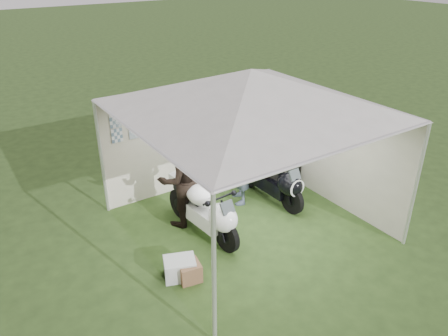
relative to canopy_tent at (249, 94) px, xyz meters
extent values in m
plane|color=#29401A|center=(0.00, -0.03, -2.58)|extent=(80.00, 80.00, 0.00)
cylinder|color=silver|center=(-2.00, -2.03, -1.43)|extent=(0.06, 0.06, 2.30)
cylinder|color=silver|center=(2.00, -2.03, -1.43)|extent=(0.06, 0.06, 2.30)
cylinder|color=silver|center=(-2.00, 1.97, -1.43)|extent=(0.06, 0.06, 2.30)
cylinder|color=silver|center=(2.00, 1.97, -1.43)|extent=(0.06, 0.06, 2.30)
cube|color=beige|center=(0.00, 1.97, -1.43)|extent=(4.00, 0.02, 2.30)
cube|color=beige|center=(-2.00, -0.03, -1.43)|extent=(0.02, 4.00, 2.30)
cube|color=beige|center=(2.00, -0.03, -1.43)|extent=(0.02, 4.00, 2.30)
pyramid|color=silver|center=(0.00, -0.03, 0.07)|extent=(5.66, 5.66, 0.70)
cube|color=#99A5B7|center=(-1.65, 1.95, -0.73)|extent=(0.22, 0.02, 0.28)
cube|color=#99A5B7|center=(-1.30, 1.95, -0.73)|extent=(0.22, 0.02, 0.28)
cube|color=#99A5B7|center=(-0.95, 1.95, -0.73)|extent=(0.22, 0.01, 0.28)
cube|color=#99A5B7|center=(-0.60, 1.95, -0.73)|extent=(0.22, 0.01, 0.28)
cube|color=#99A5B7|center=(-1.65, 1.95, -1.03)|extent=(0.22, 0.02, 0.28)
cube|color=#99A5B7|center=(-1.30, 1.95, -1.03)|extent=(0.22, 0.01, 0.28)
cube|color=#99A5B7|center=(-0.95, 1.95, -1.03)|extent=(0.22, 0.02, 0.28)
cube|color=#99A5B7|center=(-0.60, 1.95, -1.03)|extent=(0.22, 0.01, 0.28)
cylinder|color=#D8590C|center=(0.20, 1.94, -0.63)|extent=(3.20, 0.02, 0.02)
cylinder|color=black|center=(-0.75, -0.44, -2.28)|extent=(0.15, 0.61, 0.60)
cylinder|color=black|center=(-0.87, 0.95, -2.28)|extent=(0.20, 0.61, 0.60)
cube|color=white|center=(-0.81, 0.20, -2.20)|extent=(0.42, 0.98, 0.30)
ellipsoid|color=white|center=(-0.76, -0.34, -1.96)|extent=(0.50, 0.64, 0.50)
ellipsoid|color=white|center=(-0.81, 0.30, -1.80)|extent=(0.49, 0.65, 0.35)
cube|color=black|center=(-0.85, 0.70, -1.86)|extent=(0.31, 0.62, 0.14)
cube|color=white|center=(-0.88, 1.03, -1.78)|extent=(0.25, 0.32, 0.18)
cube|color=black|center=(-0.84, 0.60, -2.03)|extent=(0.15, 0.56, 0.10)
cube|color=#3F474C|center=(-0.74, -0.46, -1.70)|extent=(0.25, 0.17, 0.21)
cylinder|color=black|center=(1.01, -0.14, -2.28)|extent=(0.11, 0.58, 0.58)
cylinder|color=black|center=(0.99, 1.22, -2.28)|extent=(0.16, 0.59, 0.58)
cube|color=black|center=(1.00, 0.49, -2.21)|extent=(0.35, 0.93, 0.29)
ellipsoid|color=black|center=(1.01, -0.04, -1.97)|extent=(0.45, 0.59, 0.49)
ellipsoid|color=black|center=(1.00, 0.59, -1.82)|extent=(0.44, 0.61, 0.34)
cube|color=black|center=(0.99, 0.97, -1.88)|extent=(0.26, 0.59, 0.14)
cube|color=black|center=(0.98, 1.29, -1.80)|extent=(0.22, 0.30, 0.17)
cube|color=maroon|center=(0.99, 0.88, -2.04)|extent=(0.11, 0.54, 0.10)
cube|color=#3F474C|center=(1.01, -0.16, -1.72)|extent=(0.24, 0.15, 0.20)
cylinder|color=white|center=(1.02, -0.26, -1.97)|extent=(0.35, 0.03, 0.35)
cube|color=blue|center=(0.98, 1.31, -2.43)|extent=(0.40, 0.25, 0.30)
imported|color=black|center=(-0.94, 0.75, -1.64)|extent=(0.97, 0.78, 1.87)
imported|color=slate|center=(0.43, 0.81, -1.62)|extent=(0.68, 0.82, 1.92)
cube|color=black|center=(1.70, 0.87, -2.30)|extent=(0.55, 0.44, 0.54)
cube|color=silver|center=(-1.75, -0.60, -2.41)|extent=(0.60, 0.54, 0.33)
cube|color=brown|center=(-1.66, -0.74, -2.42)|extent=(0.39, 0.39, 0.30)
camera|label=1|loc=(-4.21, -5.58, 2.11)|focal=35.00mm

